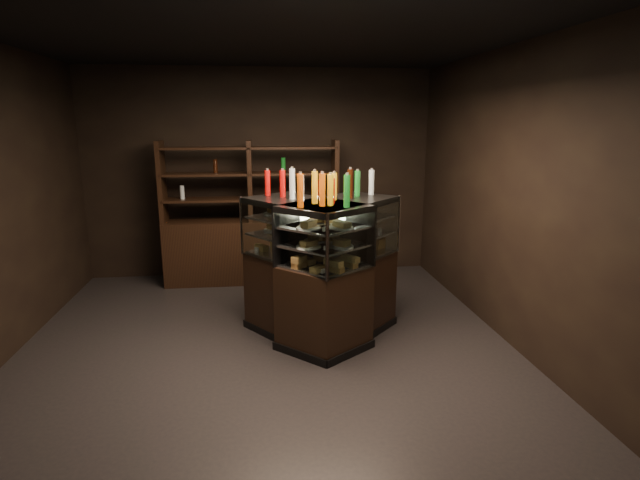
% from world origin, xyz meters
% --- Properties ---
extents(ground, '(5.00, 5.00, 0.00)m').
position_xyz_m(ground, '(0.00, 0.00, 0.00)').
color(ground, black).
rests_on(ground, ground).
extents(room_shell, '(5.02, 5.02, 3.01)m').
position_xyz_m(room_shell, '(0.00, 0.00, 1.94)').
color(room_shell, black).
rests_on(room_shell, ground).
extents(display_case, '(1.74, 1.50, 1.48)m').
position_xyz_m(display_case, '(0.59, 0.06, 0.49)').
color(display_case, black).
rests_on(display_case, ground).
extents(food_display, '(1.30, 1.09, 0.45)m').
position_xyz_m(food_display, '(0.59, 0.05, 1.14)').
color(food_display, '#AF823E').
rests_on(food_display, display_case).
extents(bottles_top, '(1.12, 0.96, 0.30)m').
position_xyz_m(bottles_top, '(0.59, 0.06, 1.61)').
color(bottles_top, '#D8590A').
rests_on(bottles_top, display_case).
extents(potted_conifer, '(0.35, 0.35, 0.75)m').
position_xyz_m(potted_conifer, '(1.06, 0.93, 0.43)').
color(potted_conifer, black).
rests_on(potted_conifer, ground).
extents(back_shelving, '(2.43, 0.45, 2.00)m').
position_xyz_m(back_shelving, '(-0.15, 2.05, 0.61)').
color(back_shelving, black).
rests_on(back_shelving, ground).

